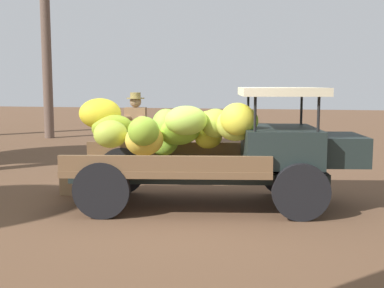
% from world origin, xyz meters
% --- Properties ---
extents(ground_plane, '(60.00, 60.00, 0.00)m').
position_xyz_m(ground_plane, '(0.00, 0.00, 0.00)').
color(ground_plane, brown).
extents(truck, '(4.65, 2.32, 1.85)m').
position_xyz_m(truck, '(0.23, 0.32, 0.98)').
color(truck, '#1E2826').
rests_on(truck, ground).
extents(farmer, '(0.52, 0.48, 1.74)m').
position_xyz_m(farmer, '(-1.56, 1.80, 0.99)').
color(farmer, '#555F68').
rests_on(farmer, ground).
extents(wooden_crate, '(0.63, 0.55, 0.39)m').
position_xyz_m(wooden_crate, '(-2.18, 0.67, 0.20)').
color(wooden_crate, olive).
rests_on(wooden_crate, ground).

